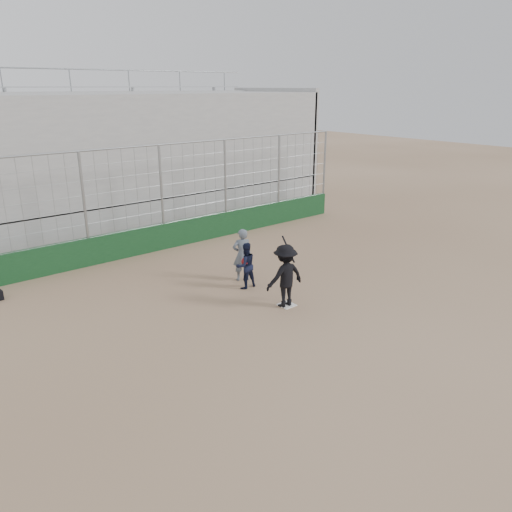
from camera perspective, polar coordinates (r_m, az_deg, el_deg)
ground at (r=14.60m, az=3.53°, el=-5.65°), size 90.00×90.00×0.00m
home_plate at (r=14.60m, az=3.53°, el=-5.60°), size 0.44×0.44×0.02m
backstop at (r=19.65m, az=-10.52°, el=3.53°), size 18.10×0.25×4.04m
bleachers at (r=23.65m, az=-16.86°, el=10.48°), size 20.25×6.70×6.98m
batter_at_plate at (r=14.22m, az=3.34°, el=-2.28°), size 1.26×0.84×1.99m
catcher_crouched at (r=15.61m, az=-1.17°, el=-1.94°), size 0.74×0.59×1.02m
umpire at (r=16.16m, az=-1.59°, el=-0.15°), size 0.75×0.63×1.57m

